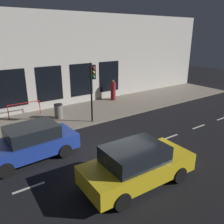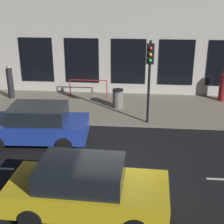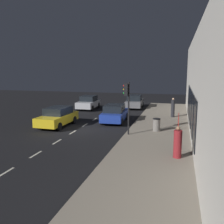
{
  "view_description": "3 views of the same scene",
  "coord_description": "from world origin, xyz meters",
  "px_view_note": "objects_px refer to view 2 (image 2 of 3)",
  "views": [
    {
      "loc": [
        -7.74,
        5.83,
        5.49
      ],
      "look_at": [
        2.54,
        -1.4,
        1.2
      ],
      "focal_mm": 37.0,
      "sensor_mm": 36.0,
      "label": 1
    },
    {
      "loc": [
        -9.55,
        -0.71,
        6.01
      ],
      "look_at": [
        2.48,
        0.38,
        1.3
      ],
      "focal_mm": 52.34,
      "sensor_mm": 36.0,
      "label": 2
    },
    {
      "loc": [
        7.67,
        -18.49,
        4.8
      ],
      "look_at": [
        2.74,
        0.24,
        1.47
      ],
      "focal_mm": 41.31,
      "sensor_mm": 36.0,
      "label": 3
    }
  ],
  "objects_px": {
    "parked_car_0": "(86,188)",
    "parked_car_1": "(36,124)",
    "trash_bin": "(118,98)",
    "pedestrian_0": "(10,83)",
    "pedestrian_1": "(223,87)",
    "traffic_light": "(150,65)"
  },
  "relations": [
    {
      "from": "pedestrian_1",
      "to": "trash_bin",
      "type": "bearing_deg",
      "value": 38.57
    },
    {
      "from": "parked_car_0",
      "to": "pedestrian_0",
      "type": "height_order",
      "value": "pedestrian_0"
    },
    {
      "from": "pedestrian_0",
      "to": "pedestrian_1",
      "type": "height_order",
      "value": "pedestrian_0"
    },
    {
      "from": "parked_car_0",
      "to": "parked_car_1",
      "type": "bearing_deg",
      "value": -144.88
    },
    {
      "from": "pedestrian_0",
      "to": "trash_bin",
      "type": "distance_m",
      "value": 6.09
    },
    {
      "from": "parked_car_1",
      "to": "parked_car_0",
      "type": "bearing_deg",
      "value": -149.86
    },
    {
      "from": "traffic_light",
      "to": "trash_bin",
      "type": "height_order",
      "value": "traffic_light"
    },
    {
      "from": "parked_car_1",
      "to": "trash_bin",
      "type": "relative_size",
      "value": 4.51
    },
    {
      "from": "pedestrian_0",
      "to": "pedestrian_1",
      "type": "relative_size",
      "value": 1.1
    },
    {
      "from": "pedestrian_0",
      "to": "trash_bin",
      "type": "relative_size",
      "value": 1.93
    },
    {
      "from": "parked_car_1",
      "to": "pedestrian_0",
      "type": "bearing_deg",
      "value": 28.01
    },
    {
      "from": "parked_car_0",
      "to": "trash_bin",
      "type": "xyz_separation_m",
      "value": [
        8.17,
        -0.26,
        -0.16
      ]
    },
    {
      "from": "parked_car_0",
      "to": "trash_bin",
      "type": "bearing_deg",
      "value": -179.86
    },
    {
      "from": "parked_car_0",
      "to": "pedestrian_0",
      "type": "bearing_deg",
      "value": -146.02
    },
    {
      "from": "traffic_light",
      "to": "pedestrian_1",
      "type": "bearing_deg",
      "value": -48.94
    },
    {
      "from": "traffic_light",
      "to": "pedestrian_0",
      "type": "bearing_deg",
      "value": 68.42
    },
    {
      "from": "traffic_light",
      "to": "parked_car_1",
      "type": "bearing_deg",
      "value": 114.17
    },
    {
      "from": "parked_car_1",
      "to": "traffic_light",
      "type": "bearing_deg",
      "value": -68.86
    },
    {
      "from": "parked_car_1",
      "to": "pedestrian_1",
      "type": "xyz_separation_m",
      "value": [
        5.55,
        -8.55,
        0.12
      ]
    },
    {
      "from": "parked_car_0",
      "to": "pedestrian_0",
      "type": "relative_size",
      "value": 2.41
    },
    {
      "from": "parked_car_1",
      "to": "pedestrian_0",
      "type": "relative_size",
      "value": 2.33
    },
    {
      "from": "traffic_light",
      "to": "pedestrian_1",
      "type": "xyz_separation_m",
      "value": [
        3.53,
        -4.06,
        -1.92
      ]
    }
  ]
}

